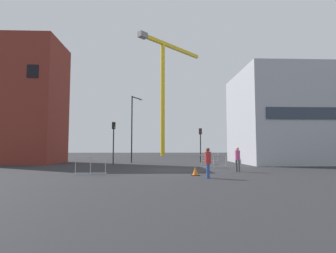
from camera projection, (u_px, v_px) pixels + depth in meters
ground at (170, 170)px, 20.51m from camera, size 160.00×160.00×0.00m
brick_building at (23, 102)px, 29.78m from camera, size 7.96×6.48×13.22m
office_block at (293, 118)px, 30.17m from camera, size 12.02×10.42×9.83m
construction_crane at (164, 79)px, 59.37m from camera, size 14.20×14.19×24.88m
streetlamp_tall at (133, 123)px, 31.60m from camera, size 1.20×1.88×7.61m
traffic_light_near at (200, 139)px, 31.68m from camera, size 0.37×0.37×3.92m
traffic_light_verge at (114, 136)px, 27.25m from camera, size 0.37×0.37×4.21m
pedestrian_walking at (238, 158)px, 18.99m from camera, size 0.34×0.34×1.69m
pedestrian_waiting at (208, 161)px, 14.98m from camera, size 0.34×0.34×1.65m
safety_barrier_front at (210, 157)px, 34.19m from camera, size 2.24×0.13×1.08m
safety_barrier_rear at (91, 166)px, 16.84m from camera, size 2.02×0.10×1.08m
safety_barrier_left_run at (214, 161)px, 22.86m from camera, size 2.34×0.40×1.08m
traffic_cone_by_barrier at (195, 172)px, 16.49m from camera, size 0.50×0.50×0.51m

